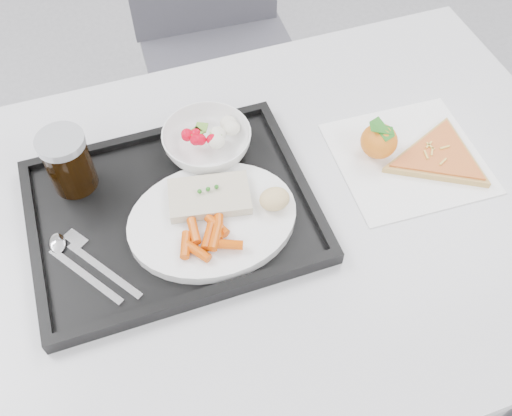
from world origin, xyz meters
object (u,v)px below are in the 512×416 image
pizza_slice (439,157)px  cola_glass (68,161)px  chair (217,30)px  dinner_plate (213,220)px  salad_bowl (207,142)px  tangerine (379,141)px  table (253,239)px  tray (172,212)px

pizza_slice → cola_glass: bearing=166.4°
chair → dinner_plate: size_ratio=3.44×
salad_bowl → cola_glass: cola_glass is taller
tangerine → pizza_slice: size_ratio=0.31×
table → salad_bowl: (-0.03, 0.15, 0.11)m
tray → pizza_slice: (0.47, -0.04, 0.00)m
tray → dinner_plate: size_ratio=1.67×
cola_glass → pizza_slice: 0.63m
chair → pizza_slice: chair is taller
tray → salad_bowl: salad_bowl is taller
salad_bowl → cola_glass: (-0.23, 0.00, 0.03)m
cola_glass → dinner_plate: bearing=-38.5°
chair → cola_glass: (-0.42, -0.61, 0.28)m
chair → tangerine: (0.09, -0.71, 0.25)m
table → dinner_plate: size_ratio=4.44×
table → tangerine: bearing=12.8°
table → dinner_plate: bearing=179.6°
chair → tangerine: bearing=-82.6°
dinner_plate → pizza_slice: (0.41, 0.01, -0.01)m
tray → cola_glass: 0.18m
cola_glass → tangerine: 0.52m
tray → tangerine: size_ratio=6.29×
chair → tangerine: chair is taller
dinner_plate → tangerine: size_ratio=3.78×
chair → cola_glass: 0.79m
chair → dinner_plate: bearing=-106.4°
tray → tangerine: tangerine is taller
table → cola_glass: bearing=149.4°
tangerine → salad_bowl: bearing=161.9°
tray → chair: bearing=68.7°
chair → tray: size_ratio=2.07×
chair → salad_bowl: (-0.19, -0.62, 0.25)m
pizza_slice → tray: bearing=175.2°
salad_bowl → pizza_slice: bearing=-20.5°
chair → cola_glass: bearing=-124.3°
chair → pizza_slice: size_ratio=4.06×
table → chair: chair is taller
cola_glass → tangerine: (0.51, -0.10, -0.04)m
tangerine → cola_glass: bearing=169.2°
tangerine → pizza_slice: 0.11m
cola_glass → chair: bearing=55.7°
chair → salad_bowl: size_ratio=6.11×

